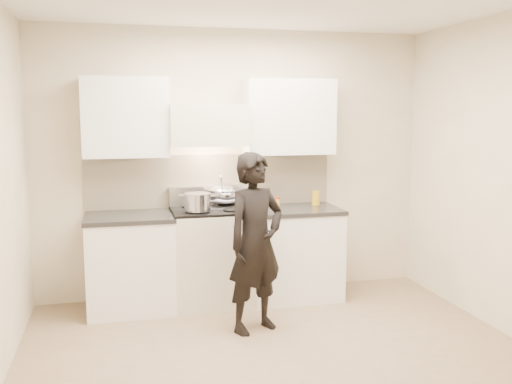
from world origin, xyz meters
TOP-DOWN VIEW (x-y plane):
  - ground_plane at (0.00, 0.00)m, footprint 4.00×4.00m
  - room_shell at (-0.06, 0.37)m, footprint 4.04×3.54m
  - stove at (-0.30, 1.42)m, footprint 0.76×0.65m
  - counter_right at (0.53, 1.43)m, footprint 0.92×0.67m
  - counter_left at (-1.08, 1.43)m, footprint 0.82×0.67m
  - wok at (-0.14, 1.57)m, footprint 0.41×0.50m
  - stock_pot at (-0.45, 1.28)m, footprint 0.34×0.32m
  - utensil_crock at (0.16, 1.61)m, footprint 0.14×0.14m
  - spice_jar at (0.42, 1.59)m, footprint 0.04×0.04m
  - oil_glass at (0.82, 1.54)m, footprint 0.08×0.08m
  - person at (-0.05, 0.64)m, footprint 0.67×0.57m

SIDE VIEW (x-z plane):
  - ground_plane at x=0.00m, z-range 0.00..0.00m
  - counter_right at x=0.53m, z-range 0.00..0.92m
  - counter_left at x=-1.08m, z-range 0.00..0.92m
  - stove at x=-0.30m, z-range 0.00..0.95m
  - person at x=-0.05m, z-range 0.00..1.54m
  - spice_jar at x=0.42m, z-range 0.92..1.01m
  - oil_glass at x=0.82m, z-range 0.92..1.07m
  - utensil_crock at x=0.16m, z-range 0.85..1.21m
  - stock_pot at x=-0.45m, z-range 0.96..1.12m
  - wok at x=-0.14m, z-range 0.90..1.23m
  - room_shell at x=-0.06m, z-range 0.25..2.95m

